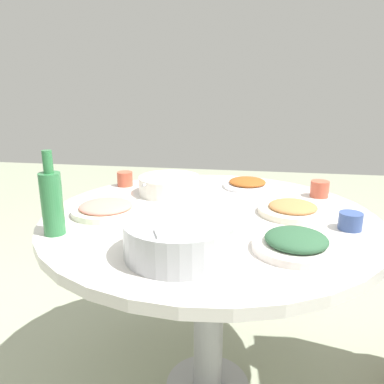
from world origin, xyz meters
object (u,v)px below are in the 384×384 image
(round_dining_table, at_px, (210,244))
(tea_cup_side, at_px, (350,221))
(dish_tofu_braise, at_px, (293,209))
(dish_stirfry, at_px, (247,184))
(soup_bowl, at_px, (170,186))
(rice_bowl, at_px, (179,237))
(dish_greens, at_px, (296,243))
(tea_cup_near, at_px, (320,189))
(dish_shrimp, at_px, (106,208))
(green_bottle, at_px, (52,201))
(tea_cup_far, at_px, (125,179))

(round_dining_table, height_order, tea_cup_side, tea_cup_side)
(dish_tofu_braise, bearing_deg, tea_cup_side, 54.07)
(round_dining_table, bearing_deg, dish_stirfry, 161.93)
(round_dining_table, bearing_deg, soup_bowl, -139.95)
(rice_bowl, relative_size, dish_greens, 1.23)
(tea_cup_side, bearing_deg, tea_cup_near, -173.37)
(rice_bowl, distance_m, dish_shrimp, 0.43)
(round_dining_table, bearing_deg, tea_cup_near, 124.13)
(dish_shrimp, xyz_separation_m, tea_cup_near, (-0.33, 0.78, 0.01))
(dish_stirfry, bearing_deg, dish_greens, 12.86)
(green_bottle, height_order, tea_cup_side, green_bottle)
(tea_cup_near, bearing_deg, tea_cup_side, 6.63)
(round_dining_table, height_order, tea_cup_near, tea_cup_near)
(dish_shrimp, xyz_separation_m, dish_greens, (0.21, 0.64, 0.00))
(round_dining_table, relative_size, tea_cup_far, 17.19)
(green_bottle, bearing_deg, tea_cup_far, 176.59)
(rice_bowl, height_order, dish_tofu_braise, rice_bowl)
(dish_stirfry, relative_size, green_bottle, 0.81)
(dish_shrimp, bearing_deg, green_bottle, -23.21)
(dish_shrimp, relative_size, tea_cup_side, 3.26)
(round_dining_table, height_order, rice_bowl, rice_bowl)
(round_dining_table, bearing_deg, tea_cup_far, -127.28)
(dish_greens, distance_m, green_bottle, 0.73)
(tea_cup_far, bearing_deg, tea_cup_near, 87.39)
(round_dining_table, distance_m, soup_bowl, 0.34)
(dish_greens, bearing_deg, soup_bowl, -136.85)
(dish_stirfry, bearing_deg, soup_bowl, -65.60)
(round_dining_table, distance_m, dish_greens, 0.40)
(soup_bowl, height_order, tea_cup_far, soup_bowl)
(dish_shrimp, bearing_deg, dish_greens, 71.41)
(soup_bowl, bearing_deg, tea_cup_side, 65.00)
(dish_tofu_braise, distance_m, dish_greens, 0.31)
(rice_bowl, bearing_deg, tea_cup_near, 143.46)
(rice_bowl, xyz_separation_m, dish_greens, (-0.08, 0.31, -0.03))
(round_dining_table, relative_size, soup_bowl, 4.58)
(dish_shrimp, height_order, tea_cup_side, tea_cup_side)
(dish_stirfry, height_order, green_bottle, green_bottle)
(soup_bowl, height_order, green_bottle, green_bottle)
(dish_stirfry, bearing_deg, tea_cup_near, 71.74)
(green_bottle, bearing_deg, dish_stirfry, 137.53)
(dish_tofu_braise, bearing_deg, round_dining_table, -80.16)
(green_bottle, relative_size, tea_cup_far, 3.82)
(rice_bowl, relative_size, dish_stirfry, 1.42)
(dish_stirfry, height_order, tea_cup_far, tea_cup_far)
(soup_bowl, bearing_deg, green_bottle, -27.97)
(dish_shrimp, bearing_deg, round_dining_table, 97.71)
(tea_cup_near, bearing_deg, round_dining_table, -55.87)
(rice_bowl, height_order, dish_shrimp, rice_bowl)
(dish_greens, bearing_deg, tea_cup_far, -130.23)
(dish_shrimp, xyz_separation_m, green_bottle, (0.20, -0.09, 0.09))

